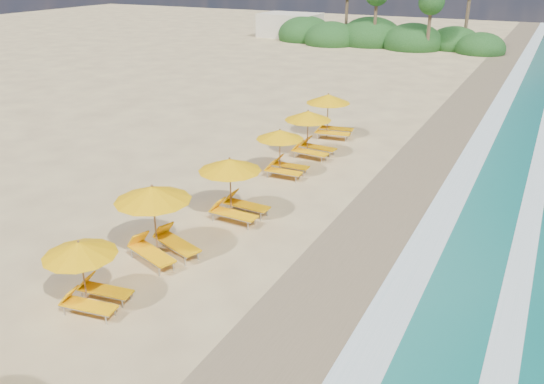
# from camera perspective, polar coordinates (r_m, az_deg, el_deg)

# --- Properties ---
(ground) EXTENTS (160.00, 160.00, 0.00)m
(ground) POSITION_cam_1_polar(r_m,az_deg,el_deg) (20.63, 0.00, -3.07)
(ground) COLOR #DBC180
(ground) RESTS_ON ground
(wet_sand) EXTENTS (4.00, 160.00, 0.01)m
(wet_sand) POSITION_cam_1_polar(r_m,az_deg,el_deg) (19.34, 10.66, -5.36)
(wet_sand) COLOR #8A7352
(wet_sand) RESTS_ON ground
(surf_foam) EXTENTS (4.00, 160.00, 0.01)m
(surf_foam) POSITION_cam_1_polar(r_m,az_deg,el_deg) (18.89, 18.55, -6.88)
(surf_foam) COLOR white
(surf_foam) RESTS_ON ground
(station_1) EXTENTS (2.43, 2.31, 2.06)m
(station_1) POSITION_cam_1_polar(r_m,az_deg,el_deg) (16.11, -18.38, -7.65)
(station_1) COLOR olive
(station_1) RESTS_ON ground
(station_2) EXTENTS (3.18, 3.12, 2.49)m
(station_2) POSITION_cam_1_polar(r_m,az_deg,el_deg) (18.06, -11.62, -2.62)
(station_2) COLOR olive
(station_2) RESTS_ON ground
(station_3) EXTENTS (2.59, 2.41, 2.37)m
(station_3) POSITION_cam_1_polar(r_m,az_deg,el_deg) (20.50, -3.86, 0.76)
(station_3) COLOR olive
(station_3) RESTS_ON ground
(station_4) EXTENTS (2.36, 2.19, 2.15)m
(station_4) POSITION_cam_1_polar(r_m,az_deg,el_deg) (24.67, 1.16, 4.37)
(station_4) COLOR olive
(station_4) RESTS_ON ground
(station_5) EXTENTS (2.61, 2.44, 2.32)m
(station_5) POSITION_cam_1_polar(r_m,az_deg,el_deg) (27.19, 4.01, 6.29)
(station_5) COLOR olive
(station_5) RESTS_ON ground
(station_6) EXTENTS (2.84, 2.70, 2.41)m
(station_6) POSITION_cam_1_polar(r_m,az_deg,el_deg) (30.35, 6.07, 8.07)
(station_6) COLOR olive
(station_6) RESTS_ON ground
(treeline) EXTENTS (25.80, 8.80, 9.74)m
(treeline) POSITION_cam_1_polar(r_m,az_deg,el_deg) (65.20, 10.87, 15.37)
(treeline) COLOR #163D14
(treeline) RESTS_ON ground
(beach_building) EXTENTS (7.00, 5.00, 2.80)m
(beach_building) POSITION_cam_1_polar(r_m,az_deg,el_deg) (71.75, 1.87, 16.72)
(beach_building) COLOR beige
(beach_building) RESTS_ON ground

